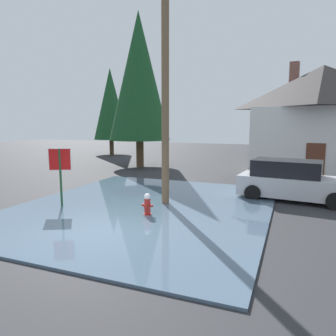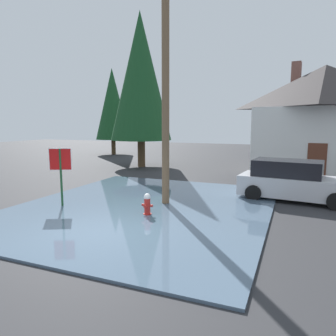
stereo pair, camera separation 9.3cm
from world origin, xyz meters
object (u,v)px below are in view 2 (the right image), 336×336
(stop_sign_near, at_px, (61,165))
(house, at_px, (323,117))
(fire_hydrant, at_px, (147,205))
(parked_car, at_px, (293,181))
(pine_tree_tall_left, at_px, (140,77))
(pine_tree_mid_left, at_px, (113,104))
(utility_pole, at_px, (166,66))

(stop_sign_near, distance_m, house, 16.61)
(fire_hydrant, relative_size, parked_car, 0.17)
(parked_car, bearing_deg, house, 80.49)
(stop_sign_near, distance_m, parked_car, 9.14)
(stop_sign_near, distance_m, fire_hydrant, 3.63)
(pine_tree_tall_left, xyz_separation_m, pine_tree_mid_left, (-6.67, 6.94, -1.35))
(fire_hydrant, xyz_separation_m, pine_tree_mid_left, (-12.42, 17.79, 4.57))
(utility_pole, xyz_separation_m, pine_tree_tall_left, (-5.74, 9.22, 1.14))
(pine_tree_tall_left, distance_m, pine_tree_mid_left, 9.72)
(stop_sign_near, height_order, house, house)
(stop_sign_near, xyz_separation_m, pine_tree_mid_left, (-9.00, 17.99, 3.36))
(pine_tree_tall_left, height_order, pine_tree_mid_left, pine_tree_tall_left)
(fire_hydrant, bearing_deg, parked_car, 43.49)
(pine_tree_mid_left, bearing_deg, pine_tree_tall_left, -46.12)
(parked_car, xyz_separation_m, pine_tree_mid_left, (-16.92, 13.52, 4.17))
(fire_hydrant, xyz_separation_m, pine_tree_tall_left, (-5.75, 10.85, 5.92))
(house, bearing_deg, fire_hydrant, -114.31)
(parked_car, bearing_deg, pine_tree_tall_left, 147.31)
(utility_pole, xyz_separation_m, pine_tree_mid_left, (-12.41, 16.16, -0.21))
(stop_sign_near, xyz_separation_m, parked_car, (7.93, 4.47, -0.81))
(fire_hydrant, relative_size, utility_pole, 0.08)
(house, bearing_deg, parked_car, -99.51)
(stop_sign_near, relative_size, pine_tree_mid_left, 0.26)
(stop_sign_near, height_order, pine_tree_tall_left, pine_tree_tall_left)
(house, height_order, parked_car, house)
(stop_sign_near, relative_size, pine_tree_tall_left, 0.21)
(fire_hydrant, distance_m, utility_pole, 5.04)
(stop_sign_near, relative_size, parked_car, 0.49)
(utility_pole, relative_size, house, 1.12)
(stop_sign_near, relative_size, utility_pole, 0.22)
(stop_sign_near, height_order, fire_hydrant, stop_sign_near)
(pine_tree_tall_left, relative_size, pine_tree_mid_left, 1.27)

